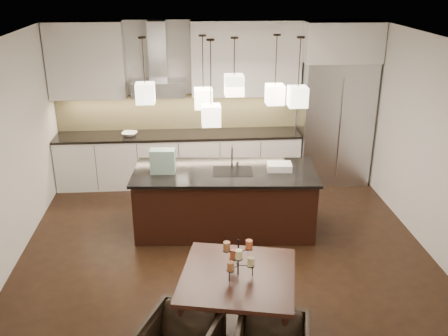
{
  "coord_description": "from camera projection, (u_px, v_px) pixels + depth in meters",
  "views": [
    {
      "loc": [
        -0.46,
        -5.86,
        3.58
      ],
      "look_at": [
        0.0,
        0.2,
        1.15
      ],
      "focal_mm": 40.0,
      "sensor_mm": 36.0,
      "label": 1
    }
  ],
  "objects": [
    {
      "name": "floor",
      "position": [
        225.0,
        252.0,
        6.79
      ],
      "size": [
        5.5,
        5.5,
        0.02
      ],
      "primitive_type": "cube",
      "color": "black",
      "rests_on": "ground"
    },
    {
      "name": "ceiling",
      "position": [
        225.0,
        41.0,
        5.74
      ],
      "size": [
        5.5,
        5.5,
        0.02
      ],
      "primitive_type": "cube",
      "color": "white",
      "rests_on": "wall_back"
    },
    {
      "name": "wall_back",
      "position": [
        213.0,
        101.0,
        8.82
      ],
      "size": [
        5.5,
        0.02,
        2.8
      ],
      "primitive_type": "cube",
      "color": "silver",
      "rests_on": "ground"
    },
    {
      "name": "wall_front",
      "position": [
        254.0,
        284.0,
        3.71
      ],
      "size": [
        5.5,
        0.02,
        2.8
      ],
      "primitive_type": "cube",
      "color": "silver",
      "rests_on": "ground"
    },
    {
      "name": "wall_left",
      "position": [
        0.0,
        161.0,
        6.07
      ],
      "size": [
        0.02,
        5.5,
        2.8
      ],
      "primitive_type": "cube",
      "color": "silver",
      "rests_on": "ground"
    },
    {
      "name": "wall_right",
      "position": [
        437.0,
        150.0,
        6.46
      ],
      "size": [
        0.02,
        5.5,
        2.8
      ],
      "primitive_type": "cube",
      "color": "silver",
      "rests_on": "ground"
    },
    {
      "name": "refrigerator",
      "position": [
        334.0,
        123.0,
        8.74
      ],
      "size": [
        1.2,
        0.72,
        2.15
      ],
      "primitive_type": "cube",
      "color": "#B7B7BA",
      "rests_on": "floor"
    },
    {
      "name": "fridge_panel",
      "position": [
        341.0,
        41.0,
        8.22
      ],
      "size": [
        1.26,
        0.72,
        0.65
      ],
      "primitive_type": "cube",
      "color": "silver",
      "rests_on": "refrigerator"
    },
    {
      "name": "lower_cabinets",
      "position": [
        179.0,
        160.0,
        8.83
      ],
      "size": [
        4.21,
        0.62,
        0.88
      ],
      "primitive_type": "cube",
      "color": "silver",
      "rests_on": "floor"
    },
    {
      "name": "countertop",
      "position": [
        178.0,
        135.0,
        8.66
      ],
      "size": [
        4.21,
        0.66,
        0.04
      ],
      "primitive_type": "cube",
      "color": "black",
      "rests_on": "lower_cabinets"
    },
    {
      "name": "backsplash",
      "position": [
        178.0,
        112.0,
        8.81
      ],
      "size": [
        4.21,
        0.02,
        0.63
      ],
      "primitive_type": "cube",
      "color": "tan",
      "rests_on": "countertop"
    },
    {
      "name": "upper_cab_left",
      "position": [
        86.0,
        61.0,
        8.21
      ],
      "size": [
        1.25,
        0.35,
        1.25
      ],
      "primitive_type": "cube",
      "color": "silver",
      "rests_on": "wall_back"
    },
    {
      "name": "upper_cab_right",
      "position": [
        246.0,
        59.0,
        8.4
      ],
      "size": [
        1.85,
        0.35,
        1.25
      ],
      "primitive_type": "cube",
      "color": "silver",
      "rests_on": "wall_back"
    },
    {
      "name": "hood_canopy",
      "position": [
        159.0,
        88.0,
        8.38
      ],
      "size": [
        0.9,
        0.52,
        0.24
      ],
      "primitive_type": "cube",
      "color": "#B7B7BA",
      "rests_on": "wall_back"
    },
    {
      "name": "hood_chimney",
      "position": [
        158.0,
        51.0,
        8.26
      ],
      "size": [
        0.3,
        0.28,
        0.96
      ],
      "primitive_type": "cube",
      "color": "#B7B7BA",
      "rests_on": "hood_canopy"
    },
    {
      "name": "fruit_bowl",
      "position": [
        130.0,
        134.0,
        8.54
      ],
      "size": [
        0.3,
        0.3,
        0.06
      ],
      "primitive_type": "imported",
      "rotation": [
        0.0,
        0.0,
        -0.15
      ],
      "color": "silver",
      "rests_on": "countertop"
    },
    {
      "name": "island_body",
      "position": [
        225.0,
        202.0,
        7.23
      ],
      "size": [
        2.58,
        1.19,
        0.88
      ],
      "primitive_type": "cube",
      "rotation": [
        0.0,
        0.0,
        -0.07
      ],
      "color": "black",
      "rests_on": "floor"
    },
    {
      "name": "island_top",
      "position": [
        225.0,
        172.0,
        7.06
      ],
      "size": [
        2.66,
        1.27,
        0.04
      ],
      "primitive_type": "cube",
      "rotation": [
        0.0,
        0.0,
        -0.07
      ],
      "color": "black",
      "rests_on": "island_body"
    },
    {
      "name": "faucet",
      "position": [
        232.0,
        156.0,
        7.07
      ],
      "size": [
        0.12,
        0.25,
        0.38
      ],
      "primitive_type": null,
      "rotation": [
        0.0,
        0.0,
        -0.07
      ],
      "color": "silver",
      "rests_on": "island_top"
    },
    {
      "name": "tote_bag",
      "position": [
        163.0,
        161.0,
        6.94
      ],
      "size": [
        0.35,
        0.21,
        0.34
      ],
      "primitive_type": "cube",
      "rotation": [
        0.0,
        0.0,
        -0.07
      ],
      "color": "#226148",
      "rests_on": "island_top"
    },
    {
      "name": "food_container",
      "position": [
        279.0,
        167.0,
        7.06
      ],
      "size": [
        0.36,
        0.27,
        0.1
      ],
      "primitive_type": "cube",
      "rotation": [
        0.0,
        0.0,
        -0.07
      ],
      "color": "silver",
      "rests_on": "island_top"
    },
    {
      "name": "dining_table",
      "position": [
        238.0,
        302.0,
        5.21
      ],
      "size": [
        1.36,
        1.36,
        0.69
      ],
      "primitive_type": null,
      "rotation": [
        0.0,
        0.0,
        -0.21
      ],
      "color": "black",
      "rests_on": "floor"
    },
    {
      "name": "candelabra",
      "position": [
        238.0,
        257.0,
        5.01
      ],
      "size": [
        0.39,
        0.39,
        0.4
      ],
      "primitive_type": null,
      "rotation": [
        0.0,
        0.0,
        -0.21
      ],
      "color": "black",
      "rests_on": "dining_table"
    },
    {
      "name": "candle_a",
      "position": [
        251.0,
        261.0,
        5.01
      ],
      "size": [
        0.08,
        0.08,
        0.09
      ],
      "primitive_type": "cylinder",
      "rotation": [
        0.0,
        0.0,
        -0.21
      ],
      "color": "beige",
      "rests_on": "candelabra"
    },
    {
      "name": "candle_b",
      "position": [
        233.0,
        254.0,
        5.13
      ],
      "size": [
        0.08,
        0.08,
        0.09
      ],
      "primitive_type": "cylinder",
      "rotation": [
        0.0,
        0.0,
        -0.21
      ],
      "color": "#CB6234",
      "rests_on": "candelabra"
    },
    {
      "name": "candle_c",
      "position": [
        231.0,
        266.0,
        4.93
      ],
      "size": [
        0.08,
        0.08,
        0.09
      ],
      "primitive_type": "cylinder",
      "rotation": [
        0.0,
        0.0,
        -0.21
      ],
      "color": "#AF7240",
      "rests_on": "candelabra"
    },
    {
      "name": "candle_d",
      "position": [
        249.0,
        244.0,
        5.03
      ],
      "size": [
        0.08,
        0.08,
        0.09
      ],
      "primitive_type": "cylinder",
      "rotation": [
        0.0,
        0.0,
        -0.21
      ],
      "color": "#CB6234",
      "rests_on": "candelabra"
    },
    {
      "name": "candle_e",
      "position": [
        227.0,
        246.0,
        5.0
      ],
      "size": [
        0.08,
        0.08,
        0.09
      ],
      "primitive_type": "cylinder",
      "rotation": [
        0.0,
        0.0,
        -0.21
      ],
      "color": "#AF7240",
      "rests_on": "candelabra"
    },
    {
      "name": "candle_f",
      "position": [
        239.0,
        254.0,
        4.86
      ],
      "size": [
        0.08,
        0.08,
        0.09
      ],
      "primitive_type": "cylinder",
      "rotation": [
        0.0,
        0.0,
        -0.21
      ],
      "color": "beige",
      "rests_on": "candelabra"
    },
    {
      "name": "pendant_a",
      "position": [
        145.0,
        93.0,
        6.44
      ],
      "size": [
        0.24,
        0.24,
        0.26
      ],
      "primitive_type": "cube",
      "color": "white",
      "rests_on": "ceiling"
    },
    {
      "name": "pendant_b",
      "position": [
        203.0,
        98.0,
        6.67
      ],
      "size": [
        0.24,
        0.24,
        0.26
      ],
      "primitive_type": "cube",
      "color": "white",
      "rests_on": "ceiling"
    },
    {
      "name": "pendant_c",
      "position": [
        234.0,
        85.0,
        6.38
      ],
      "size": [
        0.24,
        0.24,
        0.26
      ],
      "primitive_type": "cube",
      "color": "white",
      "rests_on": "ceiling"
    },
    {
      "name": "pendant_d",
      "position": [
        275.0,
        94.0,
        6.72
      ],
      "size": [
        0.24,
        0.24,
        0.26
      ],
      "primitive_type": "cube",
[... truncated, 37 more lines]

